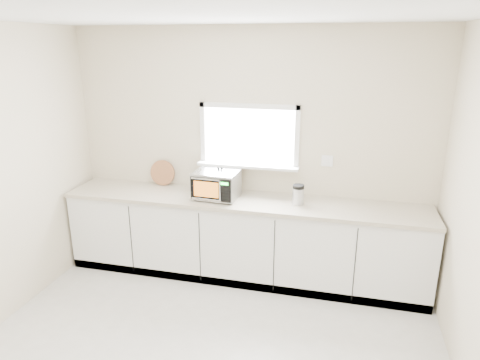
% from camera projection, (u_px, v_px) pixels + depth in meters
% --- Properties ---
extents(back_wall, '(4.00, 0.17, 2.70)m').
position_uv_depth(back_wall, '(249.00, 152.00, 4.72)').
color(back_wall, beige).
rests_on(back_wall, ground).
extents(cabinets, '(3.92, 0.60, 0.88)m').
position_uv_depth(cabinets, '(243.00, 239.00, 4.73)').
color(cabinets, white).
rests_on(cabinets, ground).
extents(countertop, '(3.92, 0.64, 0.04)m').
position_uv_depth(countertop, '(243.00, 201.00, 4.58)').
color(countertop, '#BEB39D').
rests_on(countertop, cabinets).
extents(microwave, '(0.48, 0.41, 0.30)m').
position_uv_depth(microwave, '(216.00, 184.00, 4.56)').
color(microwave, black).
rests_on(microwave, countertop).
extents(knife_block, '(0.13, 0.24, 0.33)m').
position_uv_depth(knife_block, '(221.00, 183.00, 4.66)').
color(knife_block, '#442618').
rests_on(knife_block, countertop).
extents(cutting_board, '(0.30, 0.07, 0.30)m').
position_uv_depth(cutting_board, '(162.00, 173.00, 5.00)').
color(cutting_board, '#AC6D42').
rests_on(cutting_board, countertop).
extents(coffee_grinder, '(0.14, 0.14, 0.21)m').
position_uv_depth(coffee_grinder, '(298.00, 194.00, 4.41)').
color(coffee_grinder, '#B8BBC0').
rests_on(coffee_grinder, countertop).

